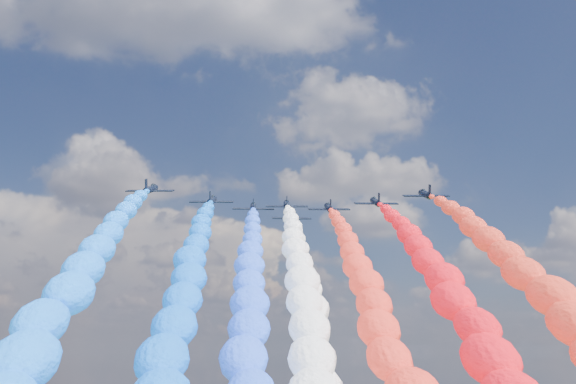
{
  "coord_description": "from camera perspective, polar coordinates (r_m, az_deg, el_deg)",
  "views": [
    {
      "loc": [
        -6.93,
        -151.41,
        70.21
      ],
      "look_at": [
        0.0,
        4.0,
        105.77
      ],
      "focal_mm": 43.74,
      "sensor_mm": 36.0,
      "label": 1
    }
  ],
  "objects": [
    {
      "name": "jet_1",
      "position": [
        159.77,
        -6.19,
        -0.67
      ],
      "size": [
        10.27,
        13.77,
        6.78
      ],
      "primitive_type": null,
      "rotation": [
        0.31,
        0.0,
        -0.03
      ],
      "color": "black"
    },
    {
      "name": "trail_7",
      "position": [
        104.3,
        18.15,
        -7.04
      ],
      "size": [
        6.79,
        96.84,
        51.6
      ],
      "primitive_type": null,
      "color": "red"
    },
    {
      "name": "jet_0",
      "position": [
        150.8,
        -11.09,
        0.23
      ],
      "size": [
        10.55,
        13.97,
        6.78
      ],
      "primitive_type": null,
      "rotation": [
        0.31,
        0.0,
        -0.05
      ],
      "color": "black"
    },
    {
      "name": "trail_4",
      "position": [
        125.22,
        1.43,
        -8.54
      ],
      "size": [
        6.79,
        96.84,
        51.6
      ],
      "primitive_type": null,
      "color": "white"
    },
    {
      "name": "jet_4",
      "position": [
        178.32,
        0.27,
        -2.03
      ],
      "size": [
        10.31,
        13.8,
        6.78
      ],
      "primitive_type": null,
      "rotation": [
        0.31,
        0.0,
        0.03
      ],
      "color": "black"
    },
    {
      "name": "jet_5",
      "position": [
        167.3,
        3.33,
        -1.28
      ],
      "size": [
        9.98,
        13.56,
        6.78
      ],
      "primitive_type": null,
      "rotation": [
        0.31,
        0.0,
        -0.01
      ],
      "color": "black"
    },
    {
      "name": "trail_3",
      "position": [
        110.33,
        1.02,
        -7.96
      ],
      "size": [
        6.79,
        96.84,
        51.6
      ],
      "primitive_type": null,
      "color": "white"
    },
    {
      "name": "trail_0",
      "position": [
        98.02,
        -15.97,
        -6.85
      ],
      "size": [
        6.79,
        96.84,
        51.6
      ],
      "primitive_type": null,
      "color": "#1570FF"
    },
    {
      "name": "jet_3",
      "position": [
        163.69,
        -0.11,
        -1.04
      ],
      "size": [
        10.32,
        13.81,
        6.78
      ],
      "primitive_type": null,
      "rotation": [
        0.31,
        0.0,
        -0.04
      ],
      "color": "black"
    },
    {
      "name": "trail_6",
      "position": [
        109.52,
        11.9,
        -7.65
      ],
      "size": [
        6.79,
        96.84,
        51.6
      ],
      "primitive_type": null,
      "color": "red"
    },
    {
      "name": "trail_1",
      "position": [
        106.43,
        -8.17,
        -7.65
      ],
      "size": [
        6.79,
        96.84,
        51.6
      ],
      "primitive_type": null,
      "color": "blue"
    },
    {
      "name": "jet_2",
      "position": [
        166.69,
        -2.84,
        -1.24
      ],
      "size": [
        9.89,
        13.5,
        6.78
      ],
      "primitive_type": null,
      "rotation": [
        0.31,
        0.0,
        0.0
      ],
      "color": "black"
    },
    {
      "name": "trail_5",
      "position": [
        114.32,
        6.07,
        -8.06
      ],
      "size": [
        6.79,
        96.84,
        51.6
      ],
      "primitive_type": null,
      "color": "red"
    },
    {
      "name": "jet_6",
      "position": [
        161.9,
        7.15,
        -0.81
      ],
      "size": [
        10.08,
        13.64,
        6.78
      ],
      "primitive_type": null,
      "rotation": [
        0.31,
        0.0,
        -0.02
      ],
      "color": "black"
    },
    {
      "name": "trail_2",
      "position": [
        113.32,
        -3.07,
        -8.07
      ],
      "size": [
        6.79,
        96.84,
        51.6
      ],
      "primitive_type": null,
      "color": "blue"
    },
    {
      "name": "jet_7",
      "position": [
        155.7,
        11.11,
        -0.18
      ],
      "size": [
        10.4,
        13.87,
        6.78
      ],
      "primitive_type": null,
      "rotation": [
        0.31,
        0.0,
        -0.04
      ],
      "color": "black"
    }
  ]
}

